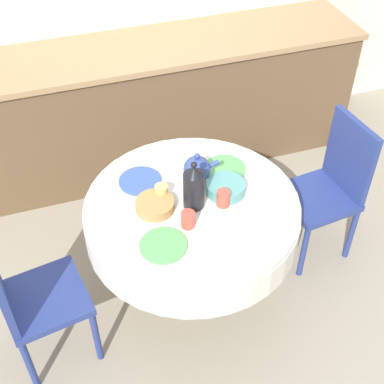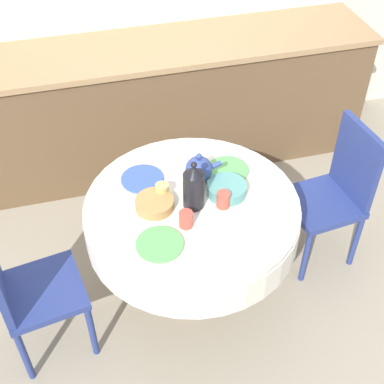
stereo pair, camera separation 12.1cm
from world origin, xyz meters
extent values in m
plane|color=#9E937F|center=(0.00, 0.00, 0.00)|extent=(12.00, 12.00, 0.00)
cube|color=brown|center=(0.00, 1.31, 0.46)|extent=(3.20, 0.60, 0.91)
cube|color=#A37F56|center=(0.00, 1.31, 0.93)|extent=(3.24, 0.64, 0.04)
cylinder|color=brown|center=(0.00, 0.00, 0.02)|extent=(0.44, 0.44, 0.04)
cylinder|color=brown|center=(0.00, 0.00, 0.28)|extent=(0.11, 0.11, 0.48)
cylinder|color=silver|center=(0.00, 0.00, 0.61)|extent=(1.14, 1.14, 0.18)
cylinder|color=silver|center=(0.00, 0.00, 0.71)|extent=(1.13, 1.13, 0.03)
cube|color=navy|center=(0.83, 0.09, 0.43)|extent=(0.44, 0.44, 0.04)
cube|color=navy|center=(1.01, 0.11, 0.70)|extent=(0.08, 0.38, 0.48)
cylinder|color=navy|center=(0.67, -0.10, 0.21)|extent=(0.04, 0.04, 0.41)
cylinder|color=navy|center=(0.64, 0.25, 0.21)|extent=(0.04, 0.04, 0.41)
cylinder|color=navy|center=(1.03, -0.06, 0.21)|extent=(0.04, 0.04, 0.41)
cylinder|color=navy|center=(0.99, 0.29, 0.21)|extent=(0.04, 0.04, 0.41)
cube|color=navy|center=(-0.82, -0.14, 0.43)|extent=(0.46, 0.46, 0.04)
cylinder|color=navy|center=(-0.68, 0.07, 0.21)|extent=(0.04, 0.04, 0.41)
cylinder|color=navy|center=(-0.62, -0.28, 0.21)|extent=(0.04, 0.04, 0.41)
cylinder|color=navy|center=(-1.03, 0.01, 0.21)|extent=(0.04, 0.04, 0.41)
cylinder|color=navy|center=(-0.97, -0.34, 0.21)|extent=(0.04, 0.04, 0.41)
cylinder|color=#5BA85B|center=(-0.22, -0.24, 0.73)|extent=(0.23, 0.23, 0.01)
cylinder|color=#CC4C3D|center=(-0.07, -0.15, 0.77)|extent=(0.07, 0.07, 0.09)
cylinder|color=white|center=(0.23, -0.23, 0.73)|extent=(0.23, 0.23, 0.01)
cylinder|color=#CC4C3D|center=(0.15, -0.06, 0.77)|extent=(0.07, 0.07, 0.09)
cylinder|color=#3856AD|center=(-0.21, 0.25, 0.73)|extent=(0.23, 0.23, 0.01)
cylinder|color=#DBB766|center=(-0.14, 0.08, 0.77)|extent=(0.07, 0.07, 0.09)
cylinder|color=#5BA85B|center=(0.26, 0.20, 0.73)|extent=(0.23, 0.23, 0.01)
cylinder|color=white|center=(0.09, 0.14, 0.77)|extent=(0.07, 0.07, 0.09)
cylinder|color=black|center=(0.01, -0.01, 0.83)|extent=(0.11, 0.11, 0.21)
cone|color=black|center=(0.01, -0.01, 0.96)|extent=(0.10, 0.10, 0.05)
sphere|color=black|center=(0.01, -0.01, 1.00)|extent=(0.03, 0.03, 0.03)
cylinder|color=#33478E|center=(0.08, 0.16, 0.73)|extent=(0.08, 0.08, 0.01)
sphere|color=#33478E|center=(0.08, 0.16, 0.81)|extent=(0.15, 0.15, 0.15)
cylinder|color=#33478E|center=(0.17, 0.16, 0.82)|extent=(0.09, 0.03, 0.05)
sphere|color=#33478E|center=(0.08, 0.16, 0.90)|extent=(0.03, 0.03, 0.03)
cylinder|color=#AD844C|center=(-0.19, 0.02, 0.75)|extent=(0.20, 0.20, 0.05)
cylinder|color=#569993|center=(0.20, 0.03, 0.76)|extent=(0.21, 0.21, 0.06)
camera|label=1|loc=(-0.63, -1.90, 2.66)|focal=50.00mm
camera|label=2|loc=(-0.51, -1.93, 2.66)|focal=50.00mm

